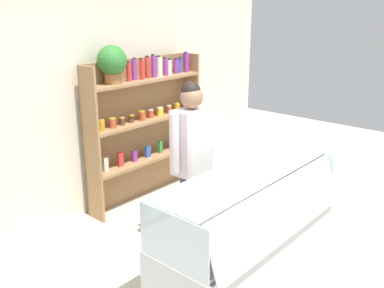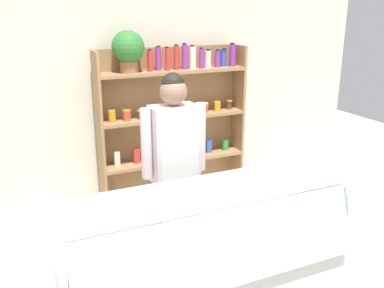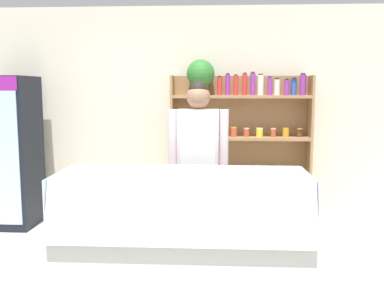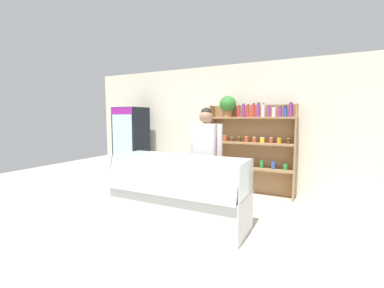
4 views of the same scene
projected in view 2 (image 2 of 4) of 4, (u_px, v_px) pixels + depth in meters
The scene contains 4 objects.
back_wall at pixel (100, 92), 4.71m from camera, with size 6.80×0.10×2.70m, color silver.
shelving_unit at pixel (164, 105), 4.80m from camera, with size 1.72×0.34×2.02m.
deli_display_case at pixel (203, 281), 3.15m from camera, with size 2.01×0.80×1.01m.
shop_clerk at pixel (174, 156), 3.64m from camera, with size 0.58×0.25×1.74m.
Camera 2 is at (-1.02, -2.43, 2.24)m, focal length 40.00 mm.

